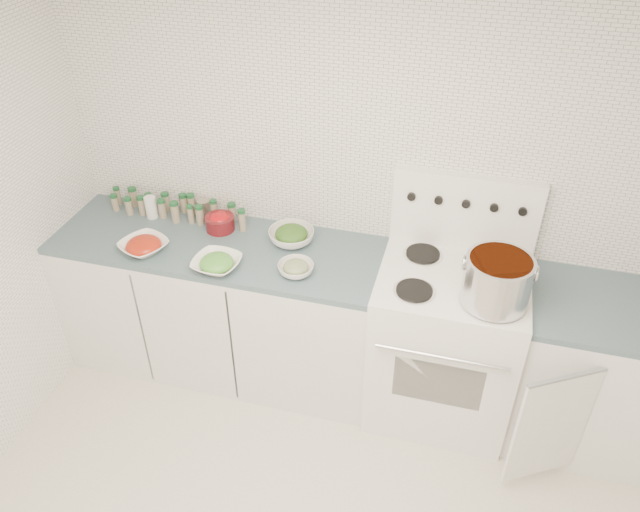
{
  "coord_description": "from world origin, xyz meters",
  "views": [
    {
      "loc": [
        0.47,
        -1.4,
        2.87
      ],
      "look_at": [
        -0.21,
        1.14,
        0.96
      ],
      "focal_mm": 35.0,
      "sensor_mm": 36.0,
      "label": 1
    }
  ],
  "objects_px": {
    "bowl_tomato": "(144,246)",
    "bowl_snowpea": "(217,263)",
    "stove": "(444,340)",
    "stock_pot": "(497,279)"
  },
  "relations": [
    {
      "from": "stove",
      "to": "bowl_tomato",
      "type": "relative_size",
      "value": 4.22
    },
    {
      "from": "bowl_snowpea",
      "to": "stove",
      "type": "bearing_deg",
      "value": 9.85
    },
    {
      "from": "bowl_tomato",
      "to": "bowl_snowpea",
      "type": "height_order",
      "value": "same"
    },
    {
      "from": "stove",
      "to": "stock_pot",
      "type": "bearing_deg",
      "value": -39.15
    },
    {
      "from": "stock_pot",
      "to": "stove",
      "type": "bearing_deg",
      "value": 140.85
    },
    {
      "from": "stock_pot",
      "to": "bowl_snowpea",
      "type": "distance_m",
      "value": 1.41
    },
    {
      "from": "stove",
      "to": "bowl_snowpea",
      "type": "relative_size",
      "value": 5.11
    },
    {
      "from": "stock_pot",
      "to": "bowl_snowpea",
      "type": "height_order",
      "value": "stock_pot"
    },
    {
      "from": "stove",
      "to": "stock_pot",
      "type": "distance_m",
      "value": 0.63
    },
    {
      "from": "bowl_tomato",
      "to": "bowl_snowpea",
      "type": "relative_size",
      "value": 1.21
    }
  ]
}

